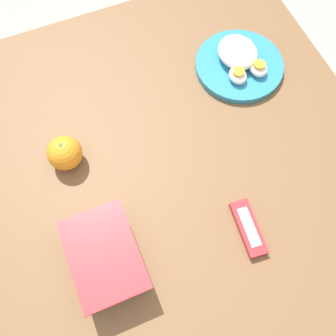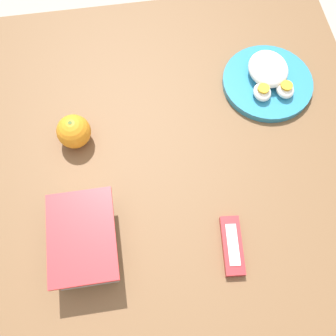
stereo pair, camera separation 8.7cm
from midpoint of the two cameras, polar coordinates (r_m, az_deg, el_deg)
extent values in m
plane|color=#B2A899|center=(1.58, 2.96, -12.11)|extent=(10.00, 10.00, 0.00)
cube|color=brown|center=(0.91, 5.07, -2.72)|extent=(1.13, 0.94, 0.03)
cylinder|color=brown|center=(1.56, 15.96, 12.14)|extent=(0.05, 0.05, 0.69)
cylinder|color=brown|center=(1.49, -16.13, 8.33)|extent=(0.05, 0.05, 0.69)
cube|color=white|center=(0.82, -8.97, -10.76)|extent=(0.17, 0.12, 0.07)
cube|color=beige|center=(0.84, -8.83, -10.98)|extent=(0.16, 0.11, 0.04)
cube|color=red|center=(0.79, -9.38, -10.11)|extent=(0.19, 0.13, 0.01)
ellipsoid|color=tan|center=(0.81, -9.35, -14.04)|extent=(0.06, 0.05, 0.02)
ellipsoid|color=tan|center=(0.83, -9.97, -10.89)|extent=(0.06, 0.05, 0.03)
ellipsoid|color=tan|center=(0.84, -9.90, -7.69)|extent=(0.06, 0.05, 0.03)
sphere|color=orange|center=(0.92, -10.91, 4.94)|extent=(0.08, 0.08, 0.08)
cylinder|color=#4C662D|center=(0.88, -11.33, 6.10)|extent=(0.01, 0.01, 0.00)
cylinder|color=teal|center=(1.05, 16.56, 11.56)|extent=(0.23, 0.23, 0.02)
ellipsoid|color=white|center=(1.04, 16.73, 13.40)|extent=(0.11, 0.10, 0.04)
ellipsoid|color=white|center=(1.02, 19.00, 10.50)|extent=(0.05, 0.04, 0.03)
cylinder|color=#F4A823|center=(1.01, 19.26, 10.99)|extent=(0.03, 0.03, 0.01)
ellipsoid|color=white|center=(1.00, 15.97, 10.28)|extent=(0.05, 0.04, 0.03)
cylinder|color=#F4A823|center=(0.99, 16.19, 10.78)|extent=(0.03, 0.03, 0.01)
cube|color=#B7282D|center=(0.85, 12.23, -11.31)|extent=(0.13, 0.05, 0.02)
cube|color=white|center=(0.84, 12.37, -11.15)|extent=(0.09, 0.03, 0.00)
camera|label=1|loc=(0.04, -87.12, 6.40)|focal=42.00mm
camera|label=2|loc=(0.04, 92.88, -6.40)|focal=42.00mm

